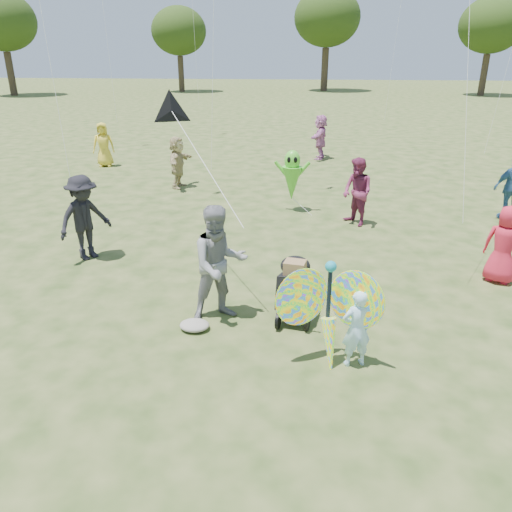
# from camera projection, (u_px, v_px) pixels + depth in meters

# --- Properties ---
(ground) EXTENTS (160.00, 160.00, 0.00)m
(ground) POSITION_uv_depth(u_px,v_px,m) (259.00, 364.00, 7.31)
(ground) COLOR #51592B
(ground) RESTS_ON ground
(child_girl) EXTENTS (0.51, 0.41, 1.20)m
(child_girl) POSITION_uv_depth(u_px,v_px,m) (356.00, 329.00, 7.09)
(child_girl) COLOR #B3E2FE
(child_girl) RESTS_ON ground
(adult_man) EXTENTS (1.21, 1.12, 2.00)m
(adult_man) POSITION_uv_depth(u_px,v_px,m) (219.00, 264.00, 8.23)
(adult_man) COLOR gray
(adult_man) RESTS_ON ground
(grey_bag) EXTENTS (0.49, 0.40, 0.16)m
(grey_bag) POSITION_uv_depth(u_px,v_px,m) (194.00, 325.00, 8.21)
(grey_bag) COLOR gray
(grey_bag) RESTS_ON ground
(crowd_a) EXTENTS (0.91, 0.82, 1.56)m
(crowd_a) POSITION_uv_depth(u_px,v_px,m) (504.00, 245.00, 9.67)
(crowd_a) COLOR red
(crowd_a) RESTS_ON ground
(crowd_b) EXTENTS (1.26, 1.38, 1.86)m
(crowd_b) POSITION_uv_depth(u_px,v_px,m) (84.00, 218.00, 10.74)
(crowd_b) COLOR black
(crowd_b) RESTS_ON ground
(crowd_d) EXTENTS (0.68, 1.62, 1.70)m
(crowd_d) POSITION_uv_depth(u_px,v_px,m) (178.00, 162.00, 16.51)
(crowd_d) COLOR tan
(crowd_d) RESTS_ON ground
(crowd_e) EXTENTS (1.03, 1.08, 1.76)m
(crowd_e) POSITION_uv_depth(u_px,v_px,m) (357.00, 192.00, 12.89)
(crowd_e) COLOR #7A284D
(crowd_e) RESTS_ON ground
(crowd_g) EXTENTS (0.93, 0.71, 1.71)m
(crowd_g) POSITION_uv_depth(u_px,v_px,m) (103.00, 145.00, 19.60)
(crowd_g) COLOR gold
(crowd_g) RESTS_ON ground
(crowd_j) EXTENTS (0.83, 1.76, 1.83)m
(crowd_j) POSITION_uv_depth(u_px,v_px,m) (320.00, 137.00, 20.96)
(crowd_j) COLOR #C16EAB
(crowd_j) RESTS_ON ground
(jogging_stroller) EXTENTS (0.61, 1.10, 1.09)m
(jogging_stroller) POSITION_uv_depth(u_px,v_px,m) (294.00, 285.00, 8.38)
(jogging_stroller) COLOR black
(jogging_stroller) RESTS_ON ground
(butterfly_kite) EXTENTS (1.74, 0.75, 1.80)m
(butterfly_kite) POSITION_uv_depth(u_px,v_px,m) (329.00, 313.00, 7.07)
(butterfly_kite) COLOR red
(butterfly_kite) RESTS_ON ground
(delta_kite_rig) EXTENTS (2.17, 2.65, 1.98)m
(delta_kite_rig) POSITION_uv_depth(u_px,v_px,m) (172.00, 112.00, 9.75)
(delta_kite_rig) COLOR black
(delta_kite_rig) RESTS_ON ground
(alien_kite) EXTENTS (1.12, 0.69, 1.74)m
(alien_kite) POSITION_uv_depth(u_px,v_px,m) (292.00, 177.00, 14.01)
(alien_kite) COLOR #54C82F
(alien_kite) RESTS_ON ground
(tree_line) EXTENTS (91.78, 33.60, 10.79)m
(tree_line) POSITION_uv_depth(u_px,v_px,m) (348.00, 20.00, 45.72)
(tree_line) COLOR #3A2D21
(tree_line) RESTS_ON ground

